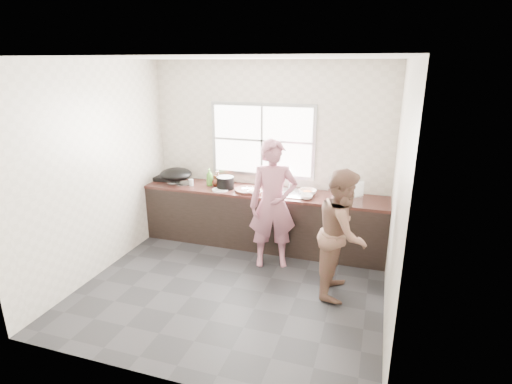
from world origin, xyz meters
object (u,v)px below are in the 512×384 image
(person_side, at_px, (342,233))
(bowl_mince, at_px, (255,192))
(bowl_crabs, at_px, (308,193))
(cutting_board, at_px, (248,190))
(bottle_brown_short, at_px, (216,181))
(bottle_green, at_px, (210,177))
(bottle_brown_tall, at_px, (218,179))
(plate_food, at_px, (220,190))
(pot_lid_right, at_px, (184,183))
(glass_jar, at_px, (191,182))
(dish_rack, at_px, (346,189))
(wok, at_px, (176,174))
(bowl_held, at_px, (306,196))
(black_pot, at_px, (225,183))
(burner, at_px, (169,177))
(pot_lid_left, at_px, (174,181))

(person_side, xyz_separation_m, bowl_mince, (-1.33, 0.80, 0.12))
(bowl_crabs, bearing_deg, cutting_board, -172.89)
(bowl_crabs, bearing_deg, bowl_mince, -164.99)
(person_side, distance_m, bottle_brown_short, 2.25)
(bottle_green, bearing_deg, bottle_brown_tall, 25.98)
(plate_food, bearing_deg, pot_lid_right, 167.59)
(bottle_green, distance_m, glass_jar, 0.30)
(plate_food, relative_size, pot_lid_right, 0.95)
(person_side, bearing_deg, dish_rack, 5.12)
(wok, bearing_deg, dish_rack, 0.36)
(bowl_crabs, bearing_deg, bottle_brown_short, 179.66)
(person_side, height_order, bowl_crabs, person_side)
(pot_lid_right, bearing_deg, plate_food, -12.41)
(cutting_board, distance_m, bowl_held, 0.88)
(plate_food, distance_m, bottle_brown_tall, 0.29)
(cutting_board, relative_size, black_pot, 1.56)
(black_pot, distance_m, plate_food, 0.14)
(bottle_brown_short, bearing_deg, person_side, -26.42)
(cutting_board, height_order, black_pot, black_pot)
(bottle_brown_tall, xyz_separation_m, dish_rack, (1.93, -0.11, 0.05))
(bottle_brown_short, relative_size, pot_lid_right, 0.58)
(bowl_mince, height_order, bowl_crabs, bowl_crabs)
(bowl_mince, distance_m, burner, 1.61)
(person_side, distance_m, cutting_board, 1.71)
(cutting_board, xyz_separation_m, pot_lid_right, (-1.08, 0.07, -0.01))
(cutting_board, xyz_separation_m, dish_rack, (1.38, 0.05, 0.13))
(cutting_board, distance_m, glass_jar, 0.93)
(bowl_mince, relative_size, bowl_held, 0.92)
(cutting_board, relative_size, pot_lid_right, 1.57)
(wok, bearing_deg, person_side, -19.09)
(bottle_green, relative_size, glass_jar, 2.65)
(burner, distance_m, dish_rack, 2.84)
(wok, bearing_deg, bowl_mince, -5.21)
(glass_jar, bearing_deg, plate_food, -9.61)
(bowl_held, bearing_deg, cutting_board, 175.40)
(glass_jar, bearing_deg, dish_rack, 0.95)
(bottle_brown_tall, height_order, bottle_brown_short, bottle_brown_tall)
(wok, bearing_deg, bowl_crabs, 2.11)
(wok, bearing_deg, bottle_brown_short, 7.51)
(pot_lid_left, bearing_deg, pot_lid_right, -13.39)
(bottle_brown_short, distance_m, pot_lid_left, 0.73)
(plate_food, bearing_deg, bottle_brown_short, 127.01)
(pot_lid_right, bearing_deg, bowl_mince, -7.46)
(black_pot, distance_m, wok, 0.82)
(plate_food, xyz_separation_m, bottle_brown_tall, (-0.13, 0.24, 0.09))
(bottle_green, xyz_separation_m, wok, (-0.53, -0.07, 0.02))
(bottle_green, height_order, bottle_brown_short, bottle_green)
(bottle_brown_tall, xyz_separation_m, wok, (-0.65, -0.13, 0.05))
(bottle_brown_tall, height_order, burner, bottle_brown_tall)
(bowl_mince, relative_size, bottle_green, 0.76)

